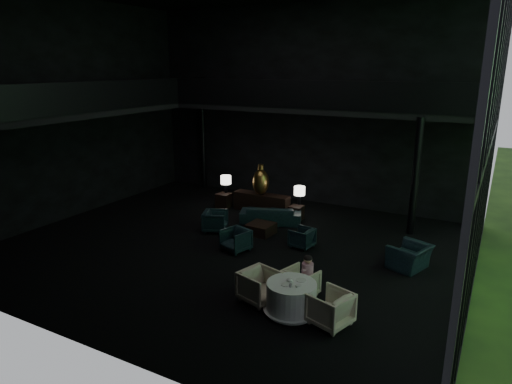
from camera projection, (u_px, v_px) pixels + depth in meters
The scene contains 34 objects.
floor at pixel (231, 247), 14.59m from camera, with size 14.00×12.00×0.02m, color black.
wall_back at pixel (307, 106), 18.60m from camera, with size 14.00×0.04×8.00m, color black.
wall_front at pixel (59, 155), 8.44m from camera, with size 14.00×0.04×8.00m, color black.
wall_left at pixel (67, 111), 16.74m from camera, with size 0.04×12.00×8.00m, color black.
curtain_wall at pixel (490, 139), 10.32m from camera, with size 0.20×12.00×8.00m, color black, non-canonical shape.
mezzanine_left at pixel (86, 112), 16.28m from camera, with size 2.00×12.00×0.25m, color black.
mezzanine_back at pixel (321, 109), 17.29m from camera, with size 12.00×2.00×0.25m, color black.
railing_left at pixel (105, 96), 15.66m from camera, with size 0.06×12.00×1.00m, color black.
railing_back at pixel (312, 95), 16.28m from camera, with size 12.00×0.06×1.00m, color black.
column_nw at pixel (203, 146), 21.18m from camera, with size 0.24×0.24×4.00m, color black.
column_ne at pixel (415, 177), 15.23m from camera, with size 0.24×0.24×4.00m, color black.
console at pixel (262, 203), 18.03m from camera, with size 2.29×0.52×0.73m, color black.
bronze_urn at pixel (261, 182), 17.73m from camera, with size 0.64×0.64×1.19m.
side_table_left at pixel (224, 201), 18.57m from camera, with size 0.53×0.53×0.59m, color black.
table_lamp_left at pixel (226, 181), 18.50m from camera, with size 0.42×0.42×0.71m.
side_table_right at pixel (296, 213), 17.11m from camera, with size 0.48×0.48×0.53m, color black.
table_lamp_right at pixel (300, 192), 17.14m from camera, with size 0.41×0.41×0.69m.
sofa at pixel (271, 211), 16.69m from camera, with size 2.36×0.69×0.92m, color black.
lounge_armchair_west at pixel (215, 220), 15.86m from camera, with size 0.82×0.77×0.85m, color black.
lounge_armchair_east at pixel (302, 238), 14.50m from camera, with size 0.61×0.57×0.62m, color black.
lounge_armchair_south at pixel (236, 239), 14.20m from camera, with size 0.76×0.71×0.78m, color black.
window_armchair at pixel (410, 253), 12.93m from camera, with size 1.11×0.72×0.97m, color black.
coffee_table at pixel (261, 229), 15.67m from camera, with size 0.83×0.83×0.37m, color black.
dining_table at pixel (291, 300), 10.65m from camera, with size 1.33×1.33×0.75m.
dining_chair_north at pixel (301, 281), 11.43m from camera, with size 0.76×0.71×0.78m, color tan.
dining_chair_east at pixel (330, 305), 10.11m from camera, with size 0.93×0.87×0.96m, color #B8AF94.
dining_chair_west at pixel (260, 283), 11.13m from camera, with size 0.94×0.88×0.97m, color #C9B992.
child at pixel (308, 267), 11.34m from camera, with size 0.29×0.29×0.62m.
plate_a at pixel (286, 285), 10.45m from camera, with size 0.21×0.21×0.01m, color white.
plate_b at pixel (301, 280), 10.66m from camera, with size 0.24×0.24×0.02m, color white.
saucer at pixel (298, 285), 10.43m from camera, with size 0.14×0.14×0.01m, color white.
coffee_cup at pixel (297, 286), 10.33m from camera, with size 0.07×0.07×0.05m, color white.
cereal_bowl at pixel (290, 280), 10.60m from camera, with size 0.16×0.16×0.08m, color white.
cream_pot at pixel (291, 286), 10.34m from camera, with size 0.06×0.06×0.07m, color #99999E.
Camera 1 is at (7.18, -11.56, 5.61)m, focal length 32.00 mm.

